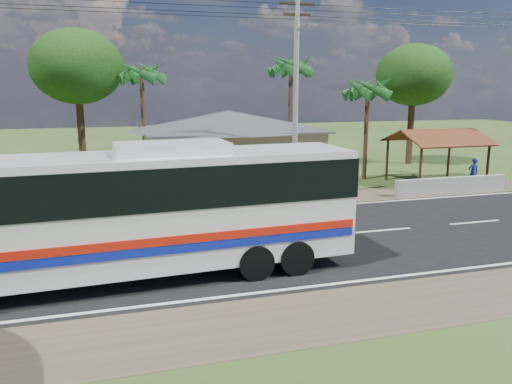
# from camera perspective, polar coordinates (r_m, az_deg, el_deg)

# --- Properties ---
(ground) EXTENTS (120.00, 120.00, 0.00)m
(ground) POSITION_cam_1_polar(r_m,az_deg,el_deg) (19.48, 2.77, -5.49)
(ground) COLOR #334A1A
(ground) RESTS_ON ground
(road) EXTENTS (120.00, 16.00, 0.03)m
(road) POSITION_cam_1_polar(r_m,az_deg,el_deg) (19.48, 2.77, -5.46)
(road) COLOR black
(road) RESTS_ON ground
(house) EXTENTS (12.40, 10.00, 5.00)m
(house) POSITION_cam_1_polar(r_m,az_deg,el_deg) (31.54, -3.14, 6.10)
(house) COLOR tan
(house) RESTS_ON ground
(waiting_shed) EXTENTS (5.20, 4.48, 3.35)m
(waiting_shed) POSITION_cam_1_polar(r_m,az_deg,el_deg) (32.45, 20.03, 5.72)
(waiting_shed) COLOR #352113
(waiting_shed) RESTS_ON ground
(concrete_barrier) EXTENTS (7.00, 0.30, 0.90)m
(concrete_barrier) POSITION_cam_1_polar(r_m,az_deg,el_deg) (29.87, 21.41, 0.72)
(concrete_barrier) COLOR #9E9E99
(concrete_barrier) RESTS_ON ground
(utility_poles) EXTENTS (32.80, 2.22, 11.00)m
(utility_poles) POSITION_cam_1_polar(r_m,az_deg,el_deg) (25.60, 3.88, 11.76)
(utility_poles) COLOR #9E9E99
(utility_poles) RESTS_ON ground
(palm_near) EXTENTS (2.80, 2.80, 6.70)m
(palm_near) POSITION_cam_1_polar(r_m,az_deg,el_deg) (32.54, 12.68, 11.42)
(palm_near) COLOR #47301E
(palm_near) RESTS_ON ground
(palm_mid) EXTENTS (2.80, 2.80, 8.20)m
(palm_mid) POSITION_cam_1_polar(r_m,az_deg,el_deg) (35.24, 4.00, 14.05)
(palm_mid) COLOR #47301E
(palm_mid) RESTS_ON ground
(palm_far) EXTENTS (2.80, 2.80, 7.70)m
(palm_far) POSITION_cam_1_polar(r_m,az_deg,el_deg) (33.65, -12.97, 13.07)
(palm_far) COLOR #47301E
(palm_far) RESTS_ON ground
(tree_behind_house) EXTENTS (6.00, 6.00, 9.61)m
(tree_behind_house) POSITION_cam_1_polar(r_m,az_deg,el_deg) (35.65, -19.81, 13.30)
(tree_behind_house) COLOR #47301E
(tree_behind_house) RESTS_ON ground
(tree_behind_shed) EXTENTS (5.60, 5.60, 9.02)m
(tree_behind_shed) POSITION_cam_1_polar(r_m,az_deg,el_deg) (40.19, 17.59, 12.59)
(tree_behind_shed) COLOR #47301E
(tree_behind_shed) RESTS_ON ground
(coach_bus) EXTENTS (13.63, 3.55, 4.19)m
(coach_bus) POSITION_cam_1_polar(r_m,az_deg,el_deg) (15.43, -13.47, -1.25)
(coach_bus) COLOR silver
(coach_bus) RESTS_ON ground
(motorcycle) EXTENTS (1.56, 0.56, 0.82)m
(motorcycle) POSITION_cam_1_polar(r_m,az_deg,el_deg) (26.69, 9.82, 0.03)
(motorcycle) COLOR black
(motorcycle) RESTS_ON ground
(person) EXTENTS (0.68, 0.49, 1.73)m
(person) POSITION_cam_1_polar(r_m,az_deg,el_deg) (32.12, 23.58, 2.03)
(person) COLOR #1C2F9A
(person) RESTS_ON ground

